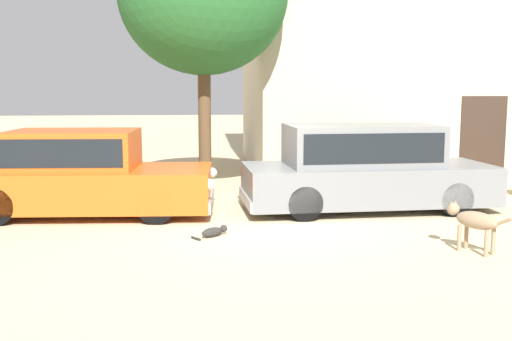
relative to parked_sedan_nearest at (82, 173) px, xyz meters
The scene contains 6 objects.
ground_plane 3.32m from the parked_sedan_nearest, 19.72° to the right, with size 80.00×80.00×0.00m, color #CCB78E.
parked_sedan_nearest is the anchor object (origin of this frame).
parked_sedan_second 5.22m from the parked_sedan_nearest, ahead, with size 4.85×2.01×1.61m.
apartment_block 12.99m from the parked_sedan_nearest, 28.85° to the left, with size 14.76×6.95×8.86m.
stray_dog_spotted 6.70m from the parked_sedan_nearest, 26.94° to the right, with size 0.64×0.89×0.69m.
stray_cat 3.05m from the parked_sedan_nearest, 38.10° to the right, with size 0.57×0.45×0.17m.
Camera 1 is at (-0.83, -9.94, 2.32)m, focal length 42.41 mm.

